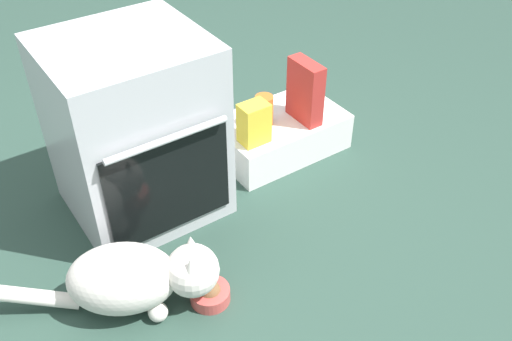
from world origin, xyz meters
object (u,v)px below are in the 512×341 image
(oven, at_px, (135,131))
(sauce_jar, at_px, (264,111))
(cereal_box, at_px, (305,91))
(food_bowl, at_px, (210,293))
(cat, at_px, (136,277))
(snack_bag, at_px, (254,123))
(pantry_cabinet, at_px, (279,134))

(oven, bearing_deg, sauce_jar, -0.67)
(oven, xyz_separation_m, cereal_box, (0.76, -0.07, -0.05))
(food_bowl, bearing_deg, cat, 150.33)
(oven, relative_size, snack_bag, 4.03)
(sauce_jar, height_order, snack_bag, snack_bag)
(pantry_cabinet, height_order, snack_bag, snack_bag)
(cat, relative_size, sauce_jar, 5.03)
(pantry_cabinet, relative_size, cat, 0.82)
(pantry_cabinet, height_order, food_bowl, pantry_cabinet)
(cereal_box, bearing_deg, snack_bag, -176.33)
(pantry_cabinet, xyz_separation_m, sauce_jar, (-0.09, 0.00, 0.16))
(cereal_box, bearing_deg, food_bowl, -147.40)
(cereal_box, height_order, snack_bag, cereal_box)
(sauce_jar, xyz_separation_m, snack_bag, (-0.11, -0.08, 0.02))
(sauce_jar, bearing_deg, cat, -151.20)
(pantry_cabinet, height_order, cat, cat)
(pantry_cabinet, bearing_deg, cereal_box, -37.35)
(cereal_box, height_order, sauce_jar, cereal_box)
(food_bowl, distance_m, cereal_box, 0.99)
(oven, xyz_separation_m, cat, (-0.25, -0.47, -0.23))
(cat, bearing_deg, snack_bag, 57.07)
(pantry_cabinet, relative_size, food_bowl, 4.14)
(oven, bearing_deg, cereal_box, -5.37)
(oven, relative_size, sauce_jar, 5.19)
(cat, distance_m, snack_bag, 0.83)
(food_bowl, bearing_deg, oven, 86.13)
(cat, xyz_separation_m, snack_bag, (0.73, 0.38, 0.13))
(snack_bag, bearing_deg, sauce_jar, 37.20)
(oven, bearing_deg, pantry_cabinet, -0.62)
(oven, relative_size, food_bowl, 5.22)
(cereal_box, relative_size, sauce_jar, 2.00)
(pantry_cabinet, bearing_deg, food_bowl, -141.19)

